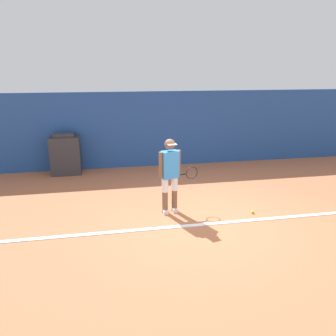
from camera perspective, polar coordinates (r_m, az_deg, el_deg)
The scene contains 6 objects.
ground_plane at distance 6.64m, azimuth 6.22°, elevation -9.38°, with size 24.00×24.00×0.00m, color #B76642.
back_wall at distance 10.19m, azimuth -0.32°, elevation 6.81°, with size 24.00×0.10×2.30m.
court_baseline at distance 6.55m, azimuth 6.48°, elevation -9.72°, with size 21.60×0.10×0.01m.
tennis_player at distance 6.76m, azimuth 0.39°, elevation -0.80°, with size 0.88×0.35×1.58m.
tennis_ball at distance 7.20m, azimuth 14.50°, elevation -7.39°, with size 0.07×0.07×0.07m.
covered_chair at distance 9.86m, azimuth -17.39°, elevation 2.25°, with size 0.82×0.57×1.19m.
Camera 1 is at (-1.78, -5.69, 2.93)m, focal length 35.00 mm.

